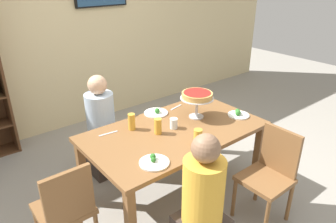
# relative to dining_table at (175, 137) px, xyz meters

# --- Properties ---
(ground_plane) EXTENTS (12.00, 12.00, 0.00)m
(ground_plane) POSITION_rel_dining_table_xyz_m (0.00, 0.00, -0.66)
(ground_plane) COLOR gray
(rear_partition) EXTENTS (8.00, 0.12, 2.80)m
(rear_partition) POSITION_rel_dining_table_xyz_m (0.00, 2.20, 0.74)
(rear_partition) COLOR beige
(rear_partition) RESTS_ON ground_plane
(dining_table) EXTENTS (1.69, 0.96, 0.74)m
(dining_table) POSITION_rel_dining_table_xyz_m (0.00, 0.00, 0.00)
(dining_table) COLOR brown
(dining_table) RESTS_ON ground_plane
(diner_near_left) EXTENTS (0.34, 0.34, 1.15)m
(diner_near_left) POSITION_rel_dining_table_xyz_m (-0.39, -0.78, -0.16)
(diner_near_left) COLOR #382D28
(diner_near_left) RESTS_ON ground_plane
(diner_far_left) EXTENTS (0.34, 0.34, 1.15)m
(diner_far_left) POSITION_rel_dining_table_xyz_m (-0.37, 0.78, -0.16)
(diner_far_left) COLOR #382D28
(diner_far_left) RESTS_ON ground_plane
(chair_head_west) EXTENTS (0.40, 0.40, 0.87)m
(chair_head_west) POSITION_rel_dining_table_xyz_m (-1.13, -0.09, -0.17)
(chair_head_west) COLOR brown
(chair_head_west) RESTS_ON ground_plane
(chair_near_right) EXTENTS (0.40, 0.40, 0.87)m
(chair_near_right) POSITION_rel_dining_table_xyz_m (0.46, -0.78, -0.17)
(chair_near_right) COLOR brown
(chair_near_right) RESTS_ON ground_plane
(deep_dish_pizza_stand) EXTENTS (0.34, 0.34, 0.27)m
(deep_dish_pizza_stand) POSITION_rel_dining_table_xyz_m (0.35, 0.07, 0.31)
(deep_dish_pizza_stand) COLOR silver
(deep_dish_pizza_stand) RESTS_ON dining_table
(salad_plate_near_diner) EXTENTS (0.22, 0.22, 0.07)m
(salad_plate_near_diner) POSITION_rel_dining_table_xyz_m (0.70, -0.18, 0.10)
(salad_plate_near_diner) COLOR white
(salad_plate_near_diner) RESTS_ON dining_table
(salad_plate_far_diner) EXTENTS (0.24, 0.24, 0.06)m
(salad_plate_far_diner) POSITION_rel_dining_table_xyz_m (-0.48, -0.33, 0.10)
(salad_plate_far_diner) COLOR white
(salad_plate_far_diner) RESTS_ON dining_table
(salad_plate_spare) EXTENTS (0.25, 0.25, 0.07)m
(salad_plate_spare) POSITION_rel_dining_table_xyz_m (0.08, 0.39, 0.10)
(salad_plate_spare) COLOR white
(salad_plate_spare) RESTS_ON dining_table
(beer_glass_amber_tall) EXTENTS (0.08, 0.08, 0.14)m
(beer_glass_amber_tall) POSITION_rel_dining_table_xyz_m (-0.02, -0.33, 0.15)
(beer_glass_amber_tall) COLOR gold
(beer_glass_amber_tall) RESTS_ON dining_table
(beer_glass_amber_short) EXTENTS (0.07, 0.07, 0.16)m
(beer_glass_amber_short) POSITION_rel_dining_table_xyz_m (-0.31, 0.25, 0.16)
(beer_glass_amber_short) COLOR gold
(beer_glass_amber_short) RESTS_ON dining_table
(beer_glass_amber_spare) EXTENTS (0.07, 0.07, 0.15)m
(beer_glass_amber_spare) POSITION_rel_dining_table_xyz_m (-0.17, 0.04, 0.16)
(beer_glass_amber_spare) COLOR gold
(beer_glass_amber_spare) RESTS_ON dining_table
(water_glass_clear_near) EXTENTS (0.07, 0.07, 0.10)m
(water_glass_clear_near) POSITION_rel_dining_table_xyz_m (0.01, 0.03, 0.13)
(water_glass_clear_near) COLOR white
(water_glass_clear_near) RESTS_ON dining_table
(cutlery_fork_near) EXTENTS (0.18, 0.04, 0.00)m
(cutlery_fork_near) POSITION_rel_dining_table_xyz_m (-0.53, 0.32, 0.09)
(cutlery_fork_near) COLOR silver
(cutlery_fork_near) RESTS_ON dining_table
(cutlery_knife_near) EXTENTS (0.18, 0.05, 0.00)m
(cutlery_knife_near) POSITION_rel_dining_table_xyz_m (0.34, 0.38, 0.09)
(cutlery_knife_near) COLOR silver
(cutlery_knife_near) RESTS_ON dining_table
(cutlery_fork_far) EXTENTS (0.18, 0.07, 0.00)m
(cutlery_fork_far) POSITION_rel_dining_table_xyz_m (0.65, 0.30, 0.09)
(cutlery_fork_far) COLOR silver
(cutlery_fork_far) RESTS_ON dining_table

